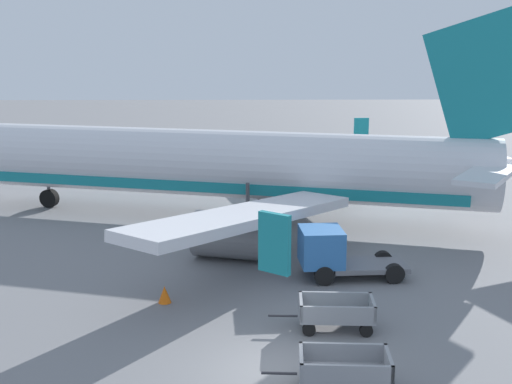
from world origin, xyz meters
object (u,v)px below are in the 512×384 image
Objects in this scene: airplane at (232,166)px; traffic_cone_near_plane at (165,294)px; baggage_cart_nearest at (344,369)px; service_truck_beside_carts at (333,252)px; baggage_cart_second_in_row at (336,312)px.

airplane is 57.58× the size of traffic_cone_near_plane.
service_truck_beside_carts reaches higher than baggage_cart_nearest.
baggage_cart_second_in_row is (3.71, -14.56, -2.45)m from airplane.
baggage_cart_second_in_row is 5.57× the size of traffic_cone_near_plane.
baggage_cart_nearest is 0.80× the size of service_truck_beside_carts.
airplane is 10.33× the size of baggage_cart_nearest.
baggage_cart_nearest is 8.57m from traffic_cone_near_plane.
airplane is at bearing 100.31° from baggage_cart_nearest.
service_truck_beside_carts is (4.28, -9.53, -1.95)m from airplane.
baggage_cart_nearest is 9.02m from service_truck_beside_carts.
service_truck_beside_carts is at bearing 21.25° from traffic_cone_near_plane.
airplane is at bearing 114.21° from service_truck_beside_carts.
airplane is at bearing 79.02° from traffic_cone_near_plane.
baggage_cart_second_in_row is at bearing -22.01° from traffic_cone_near_plane.
baggage_cart_second_in_row is (0.35, 3.93, 0.00)m from baggage_cart_nearest.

